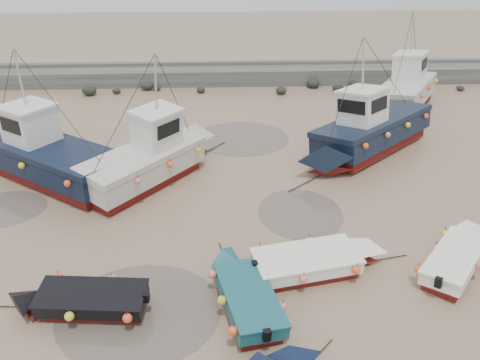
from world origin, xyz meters
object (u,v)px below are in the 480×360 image
object	(u,v)px
dinghy_4	(81,297)
dinghy_2	(244,292)
cabin_boat_0	(42,153)
dinghy_3	(459,255)
person	(65,186)
cabin_boat_3	(410,87)
cabin_boat_1	(152,155)
dinghy_5	(316,259)
cabin_boat_2	(369,131)

from	to	relation	value
dinghy_4	dinghy_2	bearing A→B (deg)	-84.70
dinghy_2	dinghy_4	world-z (taller)	same
dinghy_4	cabin_boat_0	world-z (taller)	cabin_boat_0
dinghy_3	person	distance (m)	17.35
dinghy_2	cabin_boat_3	size ratio (longest dim) A/B	0.65
cabin_boat_0	cabin_boat_1	distance (m)	5.41
cabin_boat_0	cabin_boat_1	bearing A→B (deg)	-61.19
dinghy_3	dinghy_2	bearing A→B (deg)	-127.30
cabin_boat_1	dinghy_4	bearing A→B (deg)	-58.98
dinghy_5	cabin_boat_2	size ratio (longest dim) A/B	0.65
dinghy_4	dinghy_5	distance (m)	7.95
dinghy_3	cabin_boat_0	distance (m)	18.87
dinghy_5	cabin_boat_0	distance (m)	14.35
cabin_boat_1	dinghy_5	bearing A→B (deg)	-9.07
cabin_boat_2	person	size ratio (longest dim) A/B	5.70
dinghy_3	dinghy_5	world-z (taller)	same
dinghy_3	cabin_boat_2	size ratio (longest dim) A/B	0.52
dinghy_3	cabin_boat_3	xyz separation A→B (m)	(4.56, 17.47, 0.81)
cabin_boat_3	person	distance (m)	23.13
cabin_boat_2	cabin_boat_1	bearing A→B (deg)	62.52
dinghy_2	dinghy_3	world-z (taller)	same
cabin_boat_0	dinghy_5	bearing A→B (deg)	-88.05
cabin_boat_3	dinghy_4	bearing A→B (deg)	-98.19
person	cabin_boat_2	bearing A→B (deg)	159.17
cabin_boat_0	cabin_boat_3	world-z (taller)	same
dinghy_3	dinghy_4	xyz separation A→B (m)	(-12.96, -1.59, 0.00)
dinghy_2	cabin_boat_0	bearing A→B (deg)	121.23
dinghy_3	cabin_boat_3	world-z (taller)	cabin_boat_3
dinghy_2	person	xyz separation A→B (m)	(-8.13, 8.40, -0.56)
dinghy_4	cabin_boat_3	distance (m)	25.91
cabin_boat_0	dinghy_2	bearing A→B (deg)	-100.01
dinghy_2	cabin_boat_2	xyz separation A→B (m)	(7.33, 11.51, 0.76)
dinghy_3	dinghy_4	distance (m)	13.06
cabin_boat_1	person	world-z (taller)	cabin_boat_1
cabin_boat_1	cabin_boat_3	size ratio (longest dim) A/B	0.94
person	dinghy_5	bearing A→B (deg)	115.36
person	cabin_boat_1	bearing A→B (deg)	153.73
dinghy_4	cabin_boat_1	distance (m)	8.97
dinghy_2	person	bearing A→B (deg)	120.67
dinghy_4	person	world-z (taller)	dinghy_4
dinghy_2	cabin_boat_2	distance (m)	13.67
dinghy_5	cabin_boat_2	distance (m)	11.03
dinghy_4	cabin_boat_0	xyz separation A→B (m)	(-4.17, 9.47, 0.75)
dinghy_2	dinghy_3	xyz separation A→B (m)	(7.80, 1.57, -0.00)
person	dinghy_3	bearing A→B (deg)	124.60
dinghy_2	dinghy_3	size ratio (longest dim) A/B	1.16
dinghy_2	dinghy_4	distance (m)	5.16
dinghy_5	cabin_boat_3	bearing A→B (deg)	139.18
dinghy_4	cabin_boat_1	xyz separation A→B (m)	(1.21, 8.85, 0.81)
dinghy_4	cabin_boat_2	bearing A→B (deg)	-42.20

